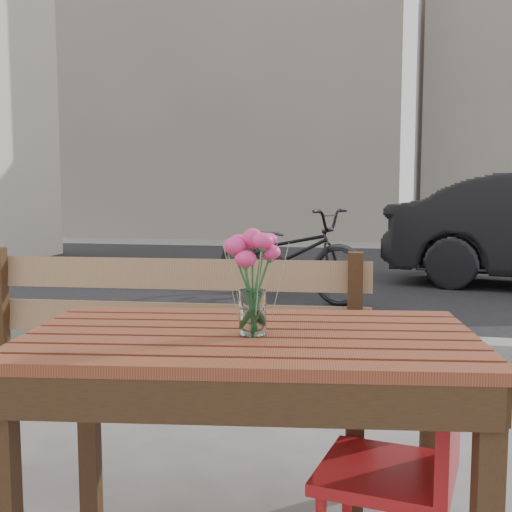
{
  "coord_description": "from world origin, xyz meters",
  "views": [
    {
      "loc": [
        0.58,
        -1.62,
        1.19
      ],
      "look_at": [
        0.24,
        0.15,
        1.0
      ],
      "focal_mm": 45.0,
      "sensor_mm": 36.0,
      "label": 1
    }
  ],
  "objects_px": {
    "main_table": "(250,377)",
    "main_vase": "(253,269)",
    "red_chair": "(412,459)",
    "bicycle": "(289,254)"
  },
  "relations": [
    {
      "from": "main_vase",
      "to": "bicycle",
      "type": "distance_m",
      "value": 5.01
    },
    {
      "from": "red_chair",
      "to": "main_vase",
      "type": "distance_m",
      "value": 0.7
    },
    {
      "from": "main_table",
      "to": "main_vase",
      "type": "height_order",
      "value": "main_vase"
    },
    {
      "from": "main_vase",
      "to": "bicycle",
      "type": "bearing_deg",
      "value": 96.76
    },
    {
      "from": "main_table",
      "to": "red_chair",
      "type": "bearing_deg",
      "value": -3.23
    },
    {
      "from": "red_chair",
      "to": "main_vase",
      "type": "bearing_deg",
      "value": -72.4
    },
    {
      "from": "red_chair",
      "to": "bicycle",
      "type": "bearing_deg",
      "value": -156.97
    },
    {
      "from": "bicycle",
      "to": "main_table",
      "type": "bearing_deg",
      "value": -147.76
    },
    {
      "from": "red_chair",
      "to": "bicycle",
      "type": "height_order",
      "value": "bicycle"
    },
    {
      "from": "main_vase",
      "to": "bicycle",
      "type": "height_order",
      "value": "main_vase"
    }
  ]
}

